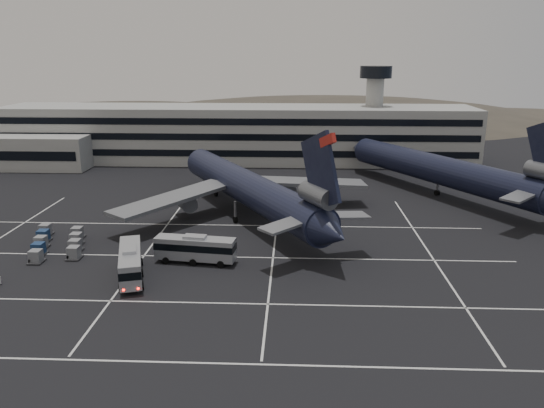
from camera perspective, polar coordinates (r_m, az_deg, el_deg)
The scene contains 9 objects.
ground at distance 71.25m, azimuth -9.78°, elevation -6.76°, with size 260.00×260.00×0.00m, color black.
lane_markings at distance 71.71m, azimuth -8.92°, elevation -6.56°, with size 90.00×55.62×0.01m.
terminal at distance 137.94m, azimuth -4.99°, elevation 7.47°, with size 125.00×26.00×24.00m.
hills at distance 237.43m, azimuth 3.24°, elevation 6.45°, with size 352.00×180.00×44.00m.
trijet_main at distance 89.38m, azimuth -2.50°, elevation 1.72°, with size 42.11×52.74×18.08m.
trijet_far at distance 107.93m, azimuth 17.88°, elevation 3.55°, with size 35.04×52.59×18.08m.
bus_near at distance 68.83m, azimuth -14.98°, elevation -5.96°, with size 5.73×11.60×4.00m.
bus_far at distance 71.88m, azimuth -8.26°, elevation -4.68°, with size 11.10×3.92×3.83m.
uld_cluster at distance 82.77m, azimuth -22.17°, elevation -3.84°, with size 10.73×13.53×1.78m.
Camera 1 is at (14.81, -64.12, 27.31)m, focal length 35.00 mm.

